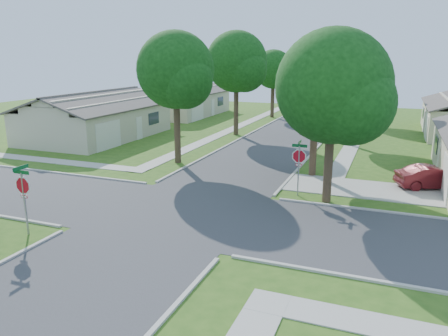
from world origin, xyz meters
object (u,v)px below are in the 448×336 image
Objects in this scene: tree_e_far at (356,68)px; car_curb_west at (303,106)px; stop_sign_ne at (299,159)px; car_driveway at (433,177)px; tree_ne_corner at (334,92)px; car_curb_east at (333,120)px; tree_w_far at (274,71)px; house_nw_near at (97,121)px; stop_sign_sw at (23,188)px; tree_e_mid at (342,68)px; tree_w_near at (176,74)px; house_nw_far at (181,103)px; tree_w_mid at (237,65)px; tree_e_near at (318,84)px.

car_curb_west is (-7.11, 7.46, -5.29)m from tree_e_far.
stop_sign_ne is 8.01m from car_driveway.
tree_ne_corner reaches higher than car_curb_east.
house_nw_near is (-11.34, -19.01, -3.99)m from tree_w_far.
stop_sign_sw reaches higher than car_driveway.
tree_e_mid reaches higher than car_curb_west.
tree_w_near is at bearing 85.78° from car_curb_west.
house_nw_far is 3.53× the size of car_curb_east.
tree_e_mid is (9.46, 25.71, 4.22)m from stop_sign_sw.
stop_sign_ne is 0.22× the size of house_nw_far.
tree_e_mid is 23.95m from house_nw_far.
tree_w_far is 10.39m from car_curb_east.
tree_w_mid reaches higher than house_nw_near.
tree_ne_corner is at bearing -76.15° from car_curb_east.
tree_w_far is 9.18m from car_curb_west.
tree_w_mid reaches higher than tree_w_near.
tree_w_mid is 20.10m from tree_ne_corner.
tree_e_near is 12.02m from tree_e_mid.
stop_sign_ne is 24.61m from car_curb_east.
tree_w_mid is 1.10× the size of tree_ne_corner.
house_nw_far is 36.05m from car_driveway.
car_curb_east is (7.90, 33.93, -1.37)m from stop_sign_sw.
tree_ne_corner reaches higher than stop_sign_sw.
tree_ne_corner is 8.43m from car_driveway.
tree_e_near is 8.40m from car_driveway.
car_driveway is (27.49, -6.30, -0.86)m from house_nw_near.
tree_w_near is 0.66× the size of house_nw_near.
house_nw_far is (-22.35, 27.79, -4.08)m from tree_ne_corner.
house_nw_far is at bearing 178.45° from car_curb_east.
house_nw_far is at bearing 116.27° from tree_w_near.
house_nw_near is 23.91m from car_curb_east.
stop_sign_sw is 14.30m from tree_w_near.
stop_sign_sw is 0.31× the size of tree_w_mid.
house_nw_far is (-11.35, 10.99, -4.97)m from tree_w_mid.
tree_w_mid is 2.03× the size of car_curb_west.
tree_w_far is at bearing 110.61° from tree_e_near.
car_curb_east is at bearing 76.89° from stop_sign_sw.
car_curb_west is at bearing 34.79° from house_nw_far.
house_nw_near is (-11.35, 5.99, -4.60)m from tree_w_near.
car_driveway is (16.14, -0.31, -5.46)m from tree_w_near.
tree_ne_corner is 2.19× the size of car_driveway.
tree_e_near is 2.15× the size of car_curb_east.
tree_e_mid is 2.33× the size of car_driveway.
stop_sign_sw is at bearing -60.17° from house_nw_near.
tree_w_mid reaches higher than tree_e_mid.
stop_sign_sw reaches higher than car_curb_east.
tree_e_near is (0.05, 4.31, 3.61)m from stop_sign_ne.
car_curb_east is at bearing -31.31° from tree_w_far.
tree_ne_corner is 1.84× the size of car_curb_west.
tree_w_far is (-9.40, 25.00, -0.14)m from tree_e_near.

